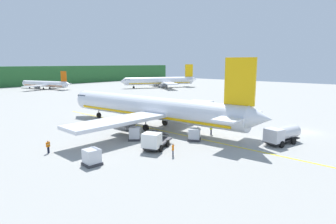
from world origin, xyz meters
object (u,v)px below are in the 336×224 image
at_px(service_truck_fuel, 154,141).
at_px(cargo_container_far, 92,157).
at_px(airliner_foreground, 151,108).
at_px(service_truck_baggage, 282,134).
at_px(crew_marshaller, 211,129).
at_px(crew_loader_left, 48,146).
at_px(crew_loader_right, 173,149).
at_px(cargo_container_mid, 195,134).
at_px(cargo_container_near, 135,133).
at_px(airliner_far_taxiway, 45,84).
at_px(airliner_mid_apron, 161,81).

height_order(service_truck_fuel, cargo_container_far, service_truck_fuel).
xyz_separation_m(airliner_foreground, service_truck_baggage, (4.84, -20.83, -1.99)).
bearing_deg(crew_marshaller, airliner_foreground, 103.76).
relative_size(crew_loader_left, crew_loader_right, 1.02).
bearing_deg(crew_loader_right, service_truck_baggage, -29.24).
height_order(airliner_foreground, crew_loader_left, airliner_foreground).
xyz_separation_m(service_truck_fuel, cargo_container_mid, (7.04, -1.28, -0.32)).
height_order(crew_marshaller, crew_loader_left, crew_marshaller).
xyz_separation_m(cargo_container_near, crew_marshaller, (10.05, -6.67, 0.01)).
bearing_deg(cargo_container_mid, service_truck_fuel, 169.66).
height_order(service_truck_fuel, crew_loader_left, service_truck_fuel).
xyz_separation_m(airliner_foreground, crew_marshaller, (2.60, -10.63, -2.40)).
xyz_separation_m(cargo_container_near, crew_loader_left, (-11.27, 3.57, -0.02)).
height_order(service_truck_fuel, service_truck_baggage, service_truck_fuel).
distance_m(service_truck_baggage, cargo_container_near, 20.87).
distance_m(service_truck_fuel, cargo_container_far, 8.67).
bearing_deg(service_truck_fuel, crew_marshaller, -6.38).
distance_m(airliner_far_taxiway, cargo_container_near, 94.58).
bearing_deg(cargo_container_near, airliner_foreground, 28.00).
bearing_deg(crew_marshaller, cargo_container_near, 146.44).
bearing_deg(crew_marshaller, crew_loader_left, 154.34).
distance_m(airliner_foreground, crew_loader_left, 18.87).
bearing_deg(service_truck_fuel, cargo_container_mid, -10.34).
height_order(cargo_container_near, crew_loader_right, cargo_container_near).
height_order(airliner_far_taxiway, crew_loader_left, airliner_far_taxiway).
bearing_deg(crew_marshaller, cargo_container_mid, -179.95).
distance_m(service_truck_fuel, crew_loader_left, 13.32).
distance_m(service_truck_fuel, cargo_container_near, 5.57).
bearing_deg(service_truck_baggage, crew_loader_right, 150.76).
height_order(service_truck_baggage, cargo_container_mid, service_truck_baggage).
distance_m(service_truck_fuel, crew_loader_right, 3.60).
height_order(airliner_mid_apron, crew_marshaller, airliner_mid_apron).
bearing_deg(service_truck_baggage, airliner_foreground, 103.09).
height_order(cargo_container_mid, crew_loader_left, cargo_container_mid).
bearing_deg(service_truck_baggage, service_truck_fuel, 140.03).
distance_m(airliner_far_taxiway, crew_loader_right, 103.67).
bearing_deg(airliner_mid_apron, airliner_foreground, -138.07).
relative_size(cargo_container_mid, crew_loader_left, 1.48).
bearing_deg(cargo_container_mid, crew_loader_right, -163.13).
height_order(service_truck_fuel, cargo_container_near, service_truck_fuel).
relative_size(service_truck_fuel, cargo_container_far, 3.12).
bearing_deg(airliner_mid_apron, crew_marshaller, -131.66).
height_order(cargo_container_mid, crew_loader_right, cargo_container_mid).
distance_m(cargo_container_near, cargo_container_far, 10.79).
xyz_separation_m(crew_marshaller, crew_loader_left, (-21.32, 10.24, -0.02)).
xyz_separation_m(airliner_far_taxiway, cargo_container_near, (-28.81, -90.08, -1.24)).
height_order(cargo_container_far, crew_marshaller, cargo_container_far).
distance_m(airliner_foreground, airliner_mid_apron, 80.77).
height_order(crew_marshaller, crew_loader_right, crew_marshaller).
distance_m(cargo_container_near, cargo_container_mid, 8.73).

